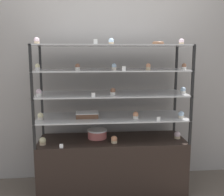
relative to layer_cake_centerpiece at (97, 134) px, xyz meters
name	(u,v)px	position (x,y,z in m)	size (l,w,h in m)	color
ground_plane	(112,189)	(0.16, -0.05, -0.64)	(20.00, 20.00, 0.00)	brown
back_wall	(109,72)	(0.16, 0.36, 0.66)	(8.00, 0.05, 2.60)	gray
display_base	(112,165)	(0.16, -0.05, -0.35)	(1.58, 0.52, 0.59)	black
display_riser_lower	(112,118)	(0.16, -0.05, 0.19)	(1.58, 0.52, 0.25)	black
display_riser_middle	(112,94)	(0.16, -0.05, 0.44)	(1.58, 0.52, 0.25)	black
display_riser_upper	(112,71)	(0.16, -0.05, 0.70)	(1.58, 0.52, 0.25)	black
display_riser_top	(112,46)	(0.16, -0.05, 0.95)	(1.58, 0.52, 0.25)	black
layer_cake_centerpiece	(97,134)	(0.00, 0.00, 0.00)	(0.22, 0.22, 0.10)	#C66660
sheet_cake_frosted	(87,115)	(-0.11, -0.06, 0.23)	(0.24, 0.17, 0.06)	brown
cupcake_0	(43,141)	(-0.56, -0.17, -0.01)	(0.07, 0.07, 0.08)	#CCB28C
cupcake_1	(114,140)	(0.17, -0.18, -0.01)	(0.07, 0.07, 0.08)	#CCB28C
cupcake_2	(177,135)	(0.88, -0.09, -0.01)	(0.07, 0.07, 0.08)	#CCB28C
price_tag_0	(61,146)	(-0.36, -0.29, -0.03)	(0.04, 0.00, 0.04)	white
cupcake_3	(40,116)	(-0.58, -0.12, 0.24)	(0.06, 0.06, 0.07)	beige
cupcake_4	(136,115)	(0.40, -0.16, 0.24)	(0.06, 0.06, 0.07)	white
cupcake_5	(181,115)	(0.88, -0.18, 0.24)	(0.06, 0.06, 0.07)	beige
price_tag_1	(159,119)	(0.61, -0.29, 0.23)	(0.04, 0.00, 0.04)	white
cupcake_6	(39,93)	(-0.58, -0.17, 0.49)	(0.05, 0.05, 0.07)	white
cupcake_7	(113,92)	(0.16, -0.15, 0.49)	(0.05, 0.05, 0.07)	white
cupcake_8	(183,90)	(0.90, -0.13, 0.49)	(0.05, 0.05, 0.07)	white
price_tag_2	(93,95)	(-0.04, -0.29, 0.48)	(0.04, 0.00, 0.04)	white
cupcake_9	(38,67)	(-0.59, -0.13, 0.74)	(0.05, 0.05, 0.07)	white
cupcake_10	(78,67)	(-0.19, -0.14, 0.74)	(0.05, 0.05, 0.07)	white
cupcake_11	(114,67)	(0.17, -0.16, 0.74)	(0.05, 0.05, 0.07)	beige
cupcake_12	(148,67)	(0.52, -0.16, 0.74)	(0.05, 0.05, 0.07)	#CCB28C
cupcake_13	(184,67)	(0.88, -0.18, 0.74)	(0.05, 0.05, 0.07)	white
price_tag_3	(124,69)	(0.25, -0.29, 0.73)	(0.04, 0.00, 0.04)	white
cupcake_14	(37,41)	(-0.58, -0.16, 0.99)	(0.05, 0.05, 0.07)	#CCB28C
cupcake_15	(111,42)	(0.15, -0.09, 0.99)	(0.05, 0.05, 0.07)	#CCB28C
cupcake_16	(181,42)	(0.88, -0.09, 0.99)	(0.05, 0.05, 0.07)	#CCB28C
price_tag_4	(95,41)	(-0.02, -0.29, 0.98)	(0.04, 0.00, 0.04)	white
donut_glazed	(158,43)	(0.66, 0.02, 0.98)	(0.13, 0.13, 0.04)	brown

